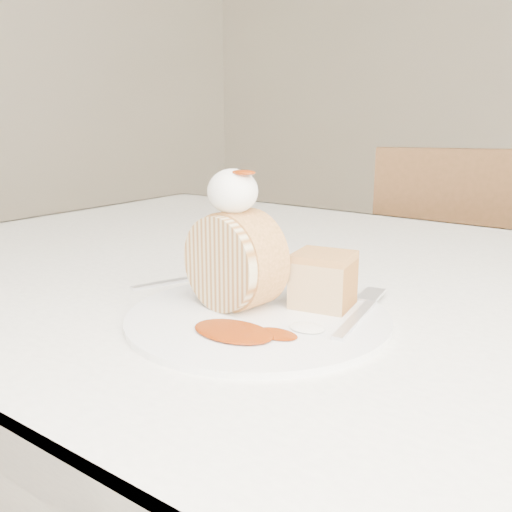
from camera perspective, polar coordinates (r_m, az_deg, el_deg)
The scene contains 10 objects.
table at distance 0.76m, azimuth 8.39°, elevation -8.59°, with size 1.40×0.90×0.75m.
chair_far at distance 1.42m, azimuth 19.90°, elevation -5.12°, with size 0.54×0.54×0.88m.
plate at distance 0.57m, azimuth 0.21°, elevation -6.18°, with size 0.26×0.26×0.01m, color white.
roulade_slice at distance 0.58m, azimuth -2.15°, elevation -0.47°, with size 0.10×0.10×0.05m, color #CDBE8E.
cake_chunk at distance 0.59m, azimuth 6.74°, elevation -2.71°, with size 0.06×0.05×0.05m, color tan.
whipped_cream at distance 0.56m, azimuth -2.34°, elevation 6.49°, with size 0.05×0.05×0.04m, color white.
caramel_drizzle at distance 0.55m, azimuth -1.25°, elevation 8.93°, with size 0.03×0.02×0.01m, color maroon.
caramel_pool at distance 0.52m, azimuth -2.29°, elevation -7.51°, with size 0.08×0.05×0.00m, color maroon, non-canonical shape.
fork at distance 0.56m, azimuth 9.89°, elevation -6.23°, with size 0.02×0.16×0.00m, color silver.
spoon at distance 0.70m, azimuth -7.92°, elevation -2.49°, with size 0.02×0.14×0.00m, color silver.
Camera 1 is at (0.32, -0.42, 0.95)m, focal length 40.00 mm.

